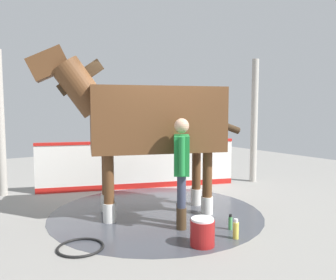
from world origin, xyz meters
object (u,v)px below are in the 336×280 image
(hose_coil, at_px, (81,247))
(wash_bucket, at_px, (202,232))
(handler, at_px, (181,165))
(bottle_shampoo, at_px, (236,230))
(bottle_spray, at_px, (230,223))
(horse, at_px, (149,120))

(hose_coil, bearing_deg, wash_bucket, -120.90)
(wash_bucket, xyz_separation_m, hose_coil, (0.80, 1.34, -0.16))
(hose_coil, bearing_deg, handler, -92.92)
(handler, distance_m, bottle_shampoo, 1.18)
(bottle_spray, bearing_deg, horse, 23.17)
(horse, height_order, handler, horse)
(bottle_spray, distance_m, hose_coil, 2.13)
(horse, relative_size, bottle_shampoo, 12.04)
(wash_bucket, bearing_deg, bottle_shampoo, -98.83)
(bottle_shampoo, xyz_separation_m, hose_coil, (0.88, 1.86, -0.11))
(wash_bucket, bearing_deg, hose_coil, 59.10)
(hose_coil, bearing_deg, bottle_shampoo, -115.34)
(horse, distance_m, bottle_spray, 2.07)
(wash_bucket, height_order, hose_coil, wash_bucket)
(handler, relative_size, wash_bucket, 4.47)
(bottle_shampoo, bearing_deg, horse, 13.25)
(wash_bucket, height_order, bottle_shampoo, wash_bucket)
(bottle_spray, bearing_deg, wash_bucket, 106.46)
(horse, xyz_separation_m, bottle_shampoo, (-1.63, -0.38, -1.45))
(handler, bearing_deg, horse, 129.95)
(wash_bucket, relative_size, hose_coil, 0.61)
(wash_bucket, height_order, bottle_spray, wash_bucket)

